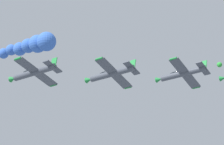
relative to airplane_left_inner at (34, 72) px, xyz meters
The scene contains 4 objects.
smoke_trail_lead 17.68m from the airplane_left_inner, 139.39° to the right, with size 4.23×18.35×4.01m.
airplane_left_inner is the anchor object (origin of this frame).
airplane_right_inner 13.46m from the airplane_left_inner, 44.64° to the right, with size 9.33×10.35×3.23m.
airplane_left_outer 27.27m from the airplane_left_inner, 40.70° to the right, with size 9.25×10.35×3.38m.
Camera 1 is at (-69.45, -48.22, 94.60)m, focal length 84.00 mm.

